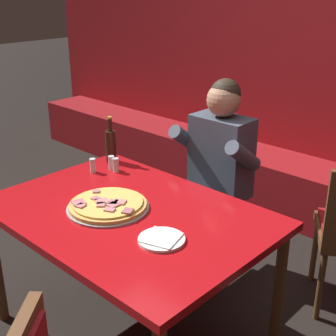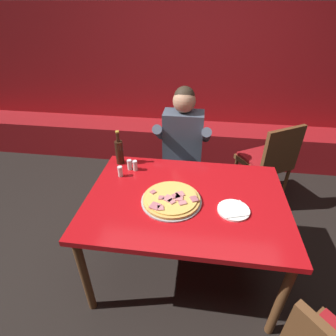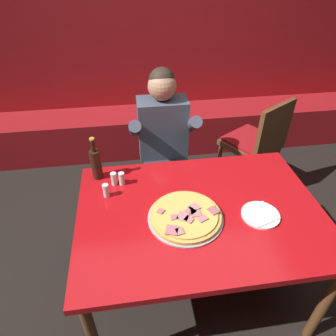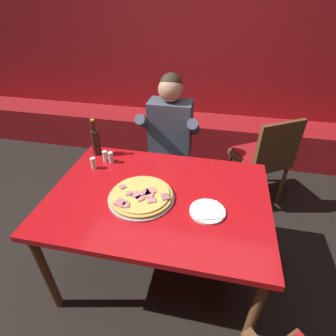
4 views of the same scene
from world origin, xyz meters
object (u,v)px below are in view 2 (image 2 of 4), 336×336
Objects in this scene: plate_white_paper at (234,210)px; beer_bottle at (119,151)px; pizza at (171,199)px; shaker_red_pepper_flakes at (135,166)px; diner_seated_blue_shirt at (182,148)px; main_dining_table at (186,206)px; dining_chair_by_booth at (270,158)px; shaker_black_pepper at (120,172)px; shaker_oregano at (130,165)px.

plate_white_paper is 0.72× the size of beer_bottle.
beer_bottle is at bearing 138.01° from pizza.
shaker_red_pepper_flakes is (-0.34, 0.35, 0.02)m from pizza.
plate_white_paper is at bearing -28.01° from beer_bottle.
shaker_red_pepper_flakes is at bearing -123.20° from diner_seated_blue_shirt.
shaker_red_pepper_flakes is (0.15, -0.09, -0.07)m from beer_bottle.
main_dining_table is 1.09× the size of diner_seated_blue_shirt.
dining_chair_by_booth is at bearing 51.80° from main_dining_table.
dining_chair_by_booth is (1.37, 0.62, -0.32)m from beer_bottle.
dining_chair_by_booth is at bearing 30.17° from shaker_red_pepper_flakes.
beer_bottle is at bearing -155.79° from dining_chair_by_booth.
beer_bottle is at bearing 151.99° from plate_white_paper.
plate_white_paper is at bearing -5.62° from pizza.
shaker_black_pepper reaches higher than pizza.
plate_white_paper is at bearing -26.16° from shaker_oregano.
shaker_red_pepper_flakes is 0.61m from diner_seated_blue_shirt.
shaker_black_pepper is (-0.05, -0.10, 0.00)m from shaker_oregano.
dining_chair_by_booth is at bearing 24.21° from beer_bottle.
beer_bottle reaches higher than dining_chair_by_booth.
shaker_oregano is at bearing -150.98° from dining_chair_by_booth.
dining_chair_by_booth reaches higher than main_dining_table.
beer_bottle reaches higher than shaker_oregano.
main_dining_table is 16.09× the size of shaker_oregano.
shaker_red_pepper_flakes is 1.44m from dining_chair_by_booth.
shaker_red_pepper_flakes is 0.07× the size of diner_seated_blue_shirt.
main_dining_table is 16.09× the size of shaker_black_pepper.
shaker_black_pepper is at bearing -113.98° from shaker_oregano.
plate_white_paper is 0.99m from diner_seated_blue_shirt.
pizza is 0.50m from shaker_black_pepper.
pizza is at bearing 174.38° from plate_white_paper.
shaker_black_pepper is 0.07× the size of diner_seated_blue_shirt.
beer_bottle is at bearing 146.49° from main_dining_table.
plate_white_paper is (0.41, -0.04, -0.01)m from pizza.
beer_bottle is (-0.58, 0.39, 0.18)m from main_dining_table.
shaker_red_pepper_flakes and shaker_black_pepper have the same top height.
shaker_oregano is (0.10, -0.09, -0.07)m from beer_bottle.
dining_chair_by_booth is at bearing 66.70° from plate_white_paper.
shaker_red_pepper_flakes is at bearing -31.74° from beer_bottle.
main_dining_table is 0.81m from diner_seated_blue_shirt.
shaker_red_pepper_flakes reaches higher than pizza.
shaker_oregano is at bearing 66.02° from shaker_black_pepper.
dining_chair_by_booth reaches higher than shaker_oregano.
shaker_oregano is at bearing -40.32° from beer_bottle.
main_dining_table is 0.34m from plate_white_paper.
pizza reaches higher than plate_white_paper.
main_dining_table is 0.57m from shaker_black_pepper.
dining_chair_by_booth reaches higher than shaker_red_pepper_flakes.
shaker_black_pepper is 1.57m from dining_chair_by_booth.
diner_seated_blue_shirt is (0.38, 0.50, -0.09)m from shaker_oregano.
pizza reaches higher than main_dining_table.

